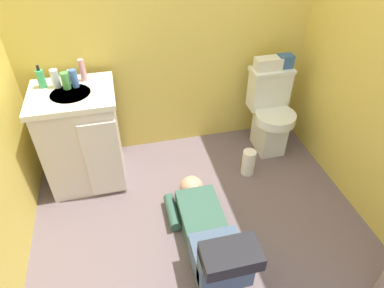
{
  "coord_description": "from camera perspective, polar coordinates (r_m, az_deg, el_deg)",
  "views": [
    {
      "loc": [
        -0.43,
        -1.48,
        2.0
      ],
      "look_at": [
        0.03,
        0.41,
        0.45
      ],
      "focal_mm": 31.36,
      "sensor_mm": 36.0,
      "label": 1
    }
  ],
  "objects": [
    {
      "name": "tissue_box",
      "position": [
        2.91,
        12.85,
        13.22
      ],
      "size": [
        0.22,
        0.11,
        0.1
      ],
      "primitive_type": "cube",
      "color": "silver",
      "rests_on": "toilet"
    },
    {
      "name": "ground_plane",
      "position": [
        2.54,
        1.6,
        -14.15
      ],
      "size": [
        2.89,
        3.14,
        0.04
      ],
      "primitive_type": "cube",
      "color": "#69595E"
    },
    {
      "name": "bottle_blue",
      "position": [
        2.56,
        -19.41,
        10.49
      ],
      "size": [
        0.05,
        0.05,
        0.13
      ],
      "primitive_type": "cylinder",
      "color": "#406DBA",
      "rests_on": "vanity_cabinet"
    },
    {
      "name": "bottle_pink",
      "position": [
        2.62,
        -18.13,
        11.87
      ],
      "size": [
        0.05,
        0.05,
        0.16
      ],
      "primitive_type": "cylinder",
      "color": "pink",
      "rests_on": "vanity_cabinet"
    },
    {
      "name": "paper_towel_roll",
      "position": [
        2.87,
        9.58,
        -3.1
      ],
      "size": [
        0.11,
        0.11,
        0.23
      ],
      "primitive_type": "cylinder",
      "color": "white",
      "rests_on": "ground_plane"
    },
    {
      "name": "bottle_green",
      "position": [
        2.56,
        -20.7,
        10.05
      ],
      "size": [
        0.06,
        0.06,
        0.12
      ],
      "primitive_type": "cylinder",
      "color": "#4CA14E",
      "rests_on": "vanity_cabinet"
    },
    {
      "name": "person_plumber",
      "position": [
        2.27,
        2.92,
        -15.11
      ],
      "size": [
        0.39,
        1.06,
        0.52
      ],
      "color": "#33594C",
      "rests_on": "ground_plane"
    },
    {
      "name": "faucet",
      "position": [
        2.63,
        -20.1,
        10.74
      ],
      "size": [
        0.02,
        0.02,
        0.1
      ],
      "primitive_type": "cylinder",
      "color": "silver",
      "rests_on": "vanity_cabinet"
    },
    {
      "name": "bottle_clear",
      "position": [
        2.6,
        -22.22,
        10.27
      ],
      "size": [
        0.06,
        0.06,
        0.13
      ],
      "primitive_type": "cylinder",
      "color": "silver",
      "rests_on": "vanity_cabinet"
    },
    {
      "name": "toiletry_bag",
      "position": [
        2.97,
        15.56,
        13.44
      ],
      "size": [
        0.12,
        0.09,
        0.11
      ],
      "primitive_type": "cube",
      "color": "#33598C",
      "rests_on": "toilet"
    },
    {
      "name": "wall_back",
      "position": [
        2.74,
        -4.28,
        21.48
      ],
      "size": [
        2.55,
        0.08,
        2.4
      ],
      "primitive_type": "cube",
      "color": "#DBC050",
      "rests_on": "ground_plane"
    },
    {
      "name": "toilet",
      "position": [
        3.06,
        13.16,
        5.22
      ],
      "size": [
        0.36,
        0.46,
        0.75
      ],
      "color": "silver",
      "rests_on": "ground_plane"
    },
    {
      "name": "soap_dispenser",
      "position": [
        2.64,
        -24.29,
        10.14
      ],
      "size": [
        0.06,
        0.06,
        0.17
      ],
      "color": "#3BA464",
      "rests_on": "vanity_cabinet"
    },
    {
      "name": "vanity_cabinet",
      "position": [
        2.74,
        -18.13,
        1.04
      ],
      "size": [
        0.6,
        0.53,
        0.82
      ],
      "color": "silver",
      "rests_on": "ground_plane"
    }
  ]
}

